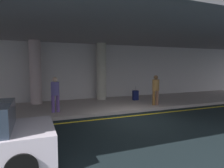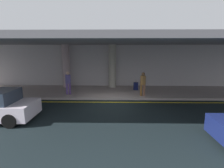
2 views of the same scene
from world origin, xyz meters
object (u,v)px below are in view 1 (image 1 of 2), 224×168
(support_column_center, at_px, (101,72))
(traveler_with_luggage, at_px, (55,92))
(suitcase_upright_primary, at_px, (135,95))
(support_column_left_mid, at_px, (36,72))
(person_waiting_for_ride, at_px, (156,88))

(support_column_center, height_order, traveler_with_luggage, support_column_center)
(suitcase_upright_primary, bearing_deg, traveler_with_luggage, -171.16)
(support_column_left_mid, bearing_deg, support_column_center, 0.00)
(support_column_left_mid, xyz_separation_m, person_waiting_for_ride, (6.21, -2.92, -0.86))
(support_column_left_mid, xyz_separation_m, traveler_with_luggage, (0.82, -2.61, -0.86))
(support_column_center, bearing_deg, support_column_left_mid, 180.00)
(support_column_center, height_order, suitcase_upright_primary, support_column_center)
(person_waiting_for_ride, bearing_deg, support_column_center, -105.39)
(suitcase_upright_primary, bearing_deg, support_column_left_mid, 161.88)
(support_column_left_mid, bearing_deg, traveler_with_luggage, -72.58)
(person_waiting_for_ride, xyz_separation_m, suitcase_upright_primary, (-0.28, 1.82, -0.65))
(traveler_with_luggage, bearing_deg, support_column_center, -84.57)
(support_column_center, distance_m, suitcase_upright_primary, 2.69)
(support_column_left_mid, height_order, traveler_with_luggage, support_column_left_mid)
(support_column_left_mid, bearing_deg, suitcase_upright_primary, -10.54)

